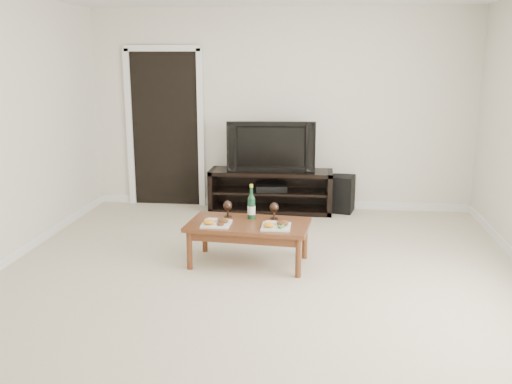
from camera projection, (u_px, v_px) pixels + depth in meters
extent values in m
plane|color=beige|center=(257.00, 286.00, 5.09)|extent=(5.50, 5.50, 0.00)
cube|color=silver|center=(281.00, 110.00, 7.46)|extent=(5.00, 0.04, 2.60)
cube|color=black|center=(165.00, 130.00, 7.66)|extent=(0.90, 0.02, 2.05)
cube|color=black|center=(271.00, 191.00, 7.44)|extent=(1.59, 0.45, 0.55)
imported|color=black|center=(271.00, 146.00, 7.30)|extent=(1.13, 0.24, 0.65)
cube|color=black|center=(271.00, 187.00, 7.42)|extent=(0.44, 0.36, 0.08)
cube|color=black|center=(341.00, 194.00, 7.45)|extent=(0.38, 0.38, 0.48)
cube|color=brown|center=(249.00, 243.00, 5.58)|extent=(1.22, 0.74, 0.42)
cube|color=white|center=(216.00, 221.00, 5.46)|extent=(0.27, 0.27, 0.07)
cube|color=white|center=(276.00, 224.00, 5.37)|extent=(0.27, 0.27, 0.07)
cylinder|color=#0F3920|center=(251.00, 201.00, 5.64)|extent=(0.07, 0.07, 0.35)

